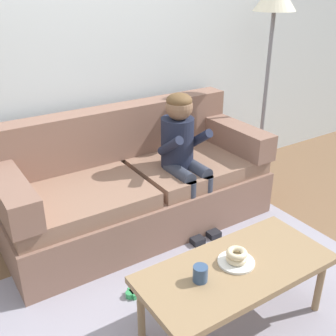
{
  "coord_description": "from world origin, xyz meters",
  "views": [
    {
      "loc": [
        -1.26,
        -1.76,
        1.89
      ],
      "look_at": [
        0.18,
        0.45,
        0.65
      ],
      "focal_mm": 43.7,
      "sensor_mm": 36.0,
      "label": 1
    }
  ],
  "objects": [
    {
      "name": "floor_lamp",
      "position": [
        1.51,
        0.85,
        1.59
      ],
      "size": [
        0.36,
        0.36,
        1.88
      ],
      "color": "slate",
      "rests_on": "ground"
    },
    {
      "name": "ground",
      "position": [
        0.0,
        0.0,
        0.0
      ],
      "size": [
        10.0,
        10.0,
        0.0
      ],
      "primitive_type": "plane",
      "color": "brown"
    },
    {
      "name": "couch",
      "position": [
        0.12,
        0.85,
        0.34
      ],
      "size": [
        2.13,
        0.9,
        0.94
      ],
      "color": "#846051",
      "rests_on": "ground"
    },
    {
      "name": "toy_controller",
      "position": [
        -0.27,
        0.08,
        0.03
      ],
      "size": [
        0.23,
        0.09,
        0.05
      ],
      "rotation": [
        0.0,
        0.0,
        -0.54
      ],
      "color": "#339E56",
      "rests_on": "ground"
    },
    {
      "name": "area_rug",
      "position": [
        0.0,
        -0.25,
        0.01
      ],
      "size": [
        2.57,
        1.9,
        0.01
      ],
      "primitive_type": "cube",
      "color": "#9993A3",
      "rests_on": "ground"
    },
    {
      "name": "donut",
      "position": [
        0.07,
        -0.42,
        0.46
      ],
      "size": [
        0.15,
        0.15,
        0.04
      ],
      "primitive_type": "torus",
      "rotation": [
        0.0,
        0.0,
        1.23
      ],
      "color": "beige",
      "rests_on": "plate"
    },
    {
      "name": "person_child",
      "position": [
        0.44,
        0.64,
        0.67
      ],
      "size": [
        0.34,
        0.58,
        1.1
      ],
      "color": "#1E2338",
      "rests_on": "ground"
    },
    {
      "name": "coffee_table",
      "position": [
        0.06,
        -0.44,
        0.38
      ],
      "size": [
        1.13,
        0.52,
        0.43
      ],
      "color": "#937551",
      "rests_on": "ground"
    },
    {
      "name": "wall_back",
      "position": [
        0.0,
        1.4,
        1.4
      ],
      "size": [
        8.0,
        0.1,
        2.8
      ],
      "primitive_type": "cube",
      "color": "silver",
      "rests_on": "ground"
    },
    {
      "name": "plate",
      "position": [
        0.07,
        -0.42,
        0.43
      ],
      "size": [
        0.21,
        0.21,
        0.01
      ],
      "primitive_type": "cylinder",
      "color": "white",
      "rests_on": "coffee_table"
    },
    {
      "name": "mug",
      "position": [
        -0.18,
        -0.42,
        0.47
      ],
      "size": [
        0.08,
        0.08,
        0.09
      ],
      "primitive_type": "cylinder",
      "color": "#334C72",
      "rests_on": "coffee_table"
    },
    {
      "name": "donut_second",
      "position": [
        0.07,
        -0.42,
        0.49
      ],
      "size": [
        0.16,
        0.16,
        0.04
      ],
      "primitive_type": "torus",
      "rotation": [
        0.0,
        0.0,
        1.95
      ],
      "color": "beige",
      "rests_on": "donut"
    }
  ]
}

